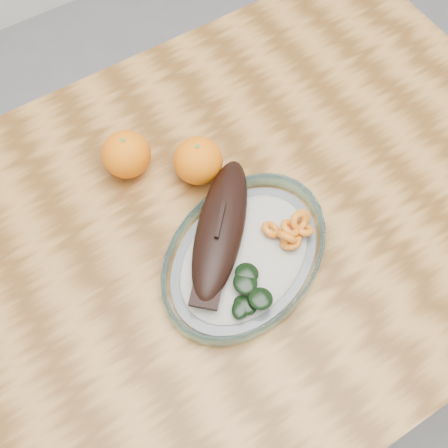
{
  "coord_description": "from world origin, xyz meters",
  "views": [
    {
      "loc": [
        -0.22,
        -0.36,
        1.55
      ],
      "look_at": [
        0.0,
        -0.01,
        0.77
      ],
      "focal_mm": 45.0,
      "sensor_mm": 36.0,
      "label": 1
    }
  ],
  "objects_px": {
    "orange_left": "(126,154)",
    "orange_right": "(198,161)",
    "plated_meal": "(244,253)",
    "dining_table": "(220,252)"
  },
  "relations": [
    {
      "from": "dining_table",
      "to": "orange_left",
      "type": "bearing_deg",
      "value": 111.87
    },
    {
      "from": "dining_table",
      "to": "orange_left",
      "type": "height_order",
      "value": "orange_left"
    },
    {
      "from": "dining_table",
      "to": "plated_meal",
      "type": "bearing_deg",
      "value": -88.65
    },
    {
      "from": "plated_meal",
      "to": "orange_left",
      "type": "height_order",
      "value": "same"
    },
    {
      "from": "plated_meal",
      "to": "orange_right",
      "type": "bearing_deg",
      "value": 60.78
    },
    {
      "from": "dining_table",
      "to": "plated_meal",
      "type": "relative_size",
      "value": 1.69
    },
    {
      "from": "plated_meal",
      "to": "dining_table",
      "type": "bearing_deg",
      "value": 69.19
    },
    {
      "from": "orange_left",
      "to": "orange_right",
      "type": "xyz_separation_m",
      "value": [
        0.09,
        -0.07,
        0.0
      ]
    },
    {
      "from": "plated_meal",
      "to": "orange_right",
      "type": "xyz_separation_m",
      "value": [
        0.02,
        0.17,
        0.02
      ]
    },
    {
      "from": "orange_left",
      "to": "orange_right",
      "type": "bearing_deg",
      "value": -38.04
    }
  ]
}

